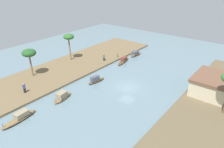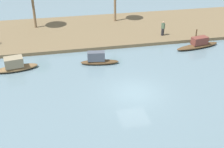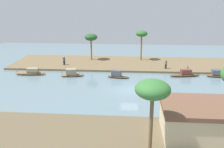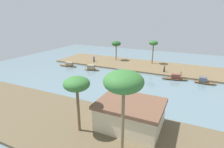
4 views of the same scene
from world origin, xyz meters
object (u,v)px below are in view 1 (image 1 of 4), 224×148
object	(u,v)px
sampan_foreground	(96,80)
person_by_mooring	(104,58)
palm_tree_left_far	(29,53)
sampan_midstream	(136,54)
palm_tree_left_near	(69,38)
riverside_building	(212,84)
person_on_near_bank	(24,89)
sampan_open_hull	(62,96)
sampan_with_red_awning	(124,60)
mooring_post	(118,56)
sampan_near_left_bank	(20,118)

from	to	relation	value
sampan_foreground	person_by_mooring	size ratio (longest dim) A/B	2.23
person_by_mooring	palm_tree_left_far	size ratio (longest dim) A/B	0.31
sampan_midstream	palm_tree_left_near	size ratio (longest dim) A/B	0.66
palm_tree_left_near	riverside_building	distance (m)	29.71
person_on_near_bank	sampan_open_hull	bearing A→B (deg)	153.53
sampan_with_red_awning	palm_tree_left_far	size ratio (longest dim) A/B	0.99
sampan_with_red_awning	mooring_post	bearing A→B (deg)	-121.30
mooring_post	sampan_open_hull	bearing A→B (deg)	10.80
person_on_near_bank	palm_tree_left_far	world-z (taller)	palm_tree_left_far
sampan_open_hull	mooring_post	size ratio (longest dim) A/B	4.80
sampan_near_left_bank	palm_tree_left_far	distance (m)	14.18
palm_tree_left_near	palm_tree_left_far	bearing A→B (deg)	3.26
sampan_near_left_bank	sampan_open_hull	bearing A→B (deg)	172.88
sampan_open_hull	sampan_with_red_awning	distance (m)	18.72
person_on_near_bank	riverside_building	distance (m)	30.54
sampan_with_red_awning	riverside_building	bearing A→B (deg)	71.92
sampan_open_hull	person_by_mooring	bearing A→B (deg)	-173.33
palm_tree_left_far	palm_tree_left_near	bearing A→B (deg)	-176.74
palm_tree_left_far	riverside_building	distance (m)	32.18
palm_tree_left_near	mooring_post	bearing A→B (deg)	136.33
sampan_foreground	sampan_with_red_awning	size ratio (longest dim) A/B	0.71
palm_tree_left_far	sampan_open_hull	bearing A→B (deg)	81.33
sampan_midstream	person_on_near_bank	size ratio (longest dim) A/B	2.37
sampan_foreground	palm_tree_left_near	distance (m)	13.21
palm_tree_left_far	sampan_midstream	bearing A→B (deg)	157.82
palm_tree_left_far	riverside_building	bearing A→B (deg)	116.82
sampan_open_hull	palm_tree_left_near	size ratio (longest dim) A/B	0.66
sampan_with_red_awning	palm_tree_left_far	distance (m)	19.90
sampan_midstream	sampan_foreground	world-z (taller)	sampan_foreground
sampan_foreground	person_on_near_bank	xyz separation A→B (m)	(10.42, -6.27, 0.57)
sampan_near_left_bank	mooring_post	xyz separation A→B (m)	(-26.62, -3.39, 0.33)
sampan_with_red_awning	riverside_building	xyz separation A→B (m)	(2.59, 19.34, 1.46)
palm_tree_left_near	sampan_open_hull	bearing A→B (deg)	43.71
sampan_open_hull	person_on_near_bank	xyz separation A→B (m)	(2.85, -6.00, 0.55)
sampan_with_red_awning	palm_tree_left_far	world-z (taller)	palm_tree_left_far
mooring_post	palm_tree_left_near	xyz separation A→B (m)	(7.83, -7.48, 4.75)
person_on_near_bank	person_by_mooring	xyz separation A→B (m)	(-18.77, 1.17, 0.02)
person_by_mooring	sampan_midstream	bearing A→B (deg)	36.00
person_on_near_bank	palm_tree_left_near	xyz separation A→B (m)	(-14.58, -5.21, 4.46)
sampan_near_left_bank	person_on_near_bank	bearing A→B (deg)	-131.01
sampan_near_left_bank	palm_tree_left_far	bearing A→B (deg)	-134.48
riverside_building	palm_tree_left_near	bearing A→B (deg)	-81.79
sampan_near_left_bank	sampan_midstream	xyz separation A→B (m)	(-31.01, -1.19, 0.02)
sampan_midstream	sampan_with_red_awning	size ratio (longest dim) A/B	0.75
palm_tree_left_far	sampan_foreground	bearing A→B (deg)	118.62
sampan_with_red_awning	sampan_midstream	bearing A→B (deg)	171.22
person_on_near_bank	riverside_building	bearing A→B (deg)	166.43
riverside_building	sampan_with_red_awning	bearing A→B (deg)	-97.90
palm_tree_left_near	palm_tree_left_far	xyz separation A→B (m)	(10.10, 0.57, -0.65)
palm_tree_left_near	riverside_building	size ratio (longest dim) A/B	0.83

